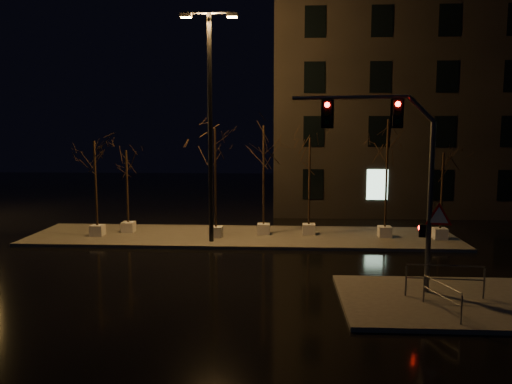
{
  "coord_description": "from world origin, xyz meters",
  "views": [
    {
      "loc": [
        2.1,
        -19.38,
        5.58
      ],
      "look_at": [
        0.89,
        2.96,
        2.8
      ],
      "focal_mm": 35.0,
      "sensor_mm": 36.0,
      "label": 1
    }
  ],
  "objects": [
    {
      "name": "ground",
      "position": [
        0.0,
        0.0,
        0.0
      ],
      "size": [
        90.0,
        90.0,
        0.0
      ],
      "primitive_type": "plane",
      "color": "black",
      "rests_on": "ground"
    },
    {
      "name": "median",
      "position": [
        0.0,
        6.0,
        0.07
      ],
      "size": [
        22.0,
        5.0,
        0.15
      ],
      "primitive_type": "cube",
      "color": "#46433E",
      "rests_on": "ground"
    },
    {
      "name": "tree_0",
      "position": [
        -7.48,
        5.5,
        3.97
      ],
      "size": [
        1.8,
        1.8,
        5.03
      ],
      "color": "beige",
      "rests_on": "median"
    },
    {
      "name": "tree_3",
      "position": [
        1.1,
        6.35,
        4.57
      ],
      "size": [
        1.8,
        1.8,
        5.83
      ],
      "color": "beige",
      "rests_on": "median"
    },
    {
      "name": "tree_2",
      "position": [
        -1.3,
        5.47,
        4.46
      ],
      "size": [
        1.8,
        1.8,
        5.68
      ],
      "color": "beige",
      "rests_on": "median"
    },
    {
      "name": "guard_rail_b",
      "position": [
        6.86,
        -4.73,
        0.73
      ],
      "size": [
        0.59,
        1.83,
        0.9
      ],
      "rotation": [
        0.0,
        0.0,
        1.87
      ],
      "color": "#505257",
      "rests_on": "sidewalk_corner"
    },
    {
      "name": "tree_5",
      "position": [
        7.32,
        5.96,
        4.8
      ],
      "size": [
        1.8,
        1.8,
        6.14
      ],
      "color": "beige",
      "rests_on": "median"
    },
    {
      "name": "streetlight_main",
      "position": [
        -1.4,
        4.52,
        6.45
      ],
      "size": [
        2.72,
        0.35,
        10.92
      ],
      "rotation": [
        0.0,
        0.0,
        0.02
      ],
      "color": "black",
      "rests_on": "median"
    },
    {
      "name": "traffic_signal_mast",
      "position": [
        5.91,
        -2.62,
        4.47
      ],
      "size": [
        5.33,
        0.95,
        6.58
      ],
      "rotation": [
        0.0,
        0.0,
        -0.15
      ],
      "color": "#505257",
      "rests_on": "sidewalk_corner"
    },
    {
      "name": "tree_1",
      "position": [
        -6.16,
        6.48,
        3.56
      ],
      "size": [
        1.8,
        1.8,
        4.5
      ],
      "color": "beige",
      "rests_on": "median"
    },
    {
      "name": "tree_6",
      "position": [
        10.0,
        5.67,
        3.52
      ],
      "size": [
        1.8,
        1.8,
        4.44
      ],
      "color": "beige",
      "rests_on": "median"
    },
    {
      "name": "tree_4",
      "position": [
        3.47,
        6.43,
        4.09
      ],
      "size": [
        1.8,
        1.8,
        5.19
      ],
      "color": "beige",
      "rests_on": "median"
    },
    {
      "name": "guard_rail_a",
      "position": [
        7.4,
        -3.29,
        0.85
      ],
      "size": [
        2.5,
        0.24,
        1.08
      ],
      "rotation": [
        0.0,
        0.0,
        -0.08
      ],
      "color": "#505257",
      "rests_on": "sidewalk_corner"
    },
    {
      "name": "sidewalk_corner",
      "position": [
        7.5,
        -3.5,
        0.07
      ],
      "size": [
        7.0,
        5.0,
        0.15
      ],
      "primitive_type": "cube",
      "color": "#46433E",
      "rests_on": "ground"
    },
    {
      "name": "building",
      "position": [
        14.0,
        18.0,
        7.5
      ],
      "size": [
        25.0,
        12.0,
        15.0
      ],
      "primitive_type": "cube",
      "color": "black",
      "rests_on": "ground"
    }
  ]
}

